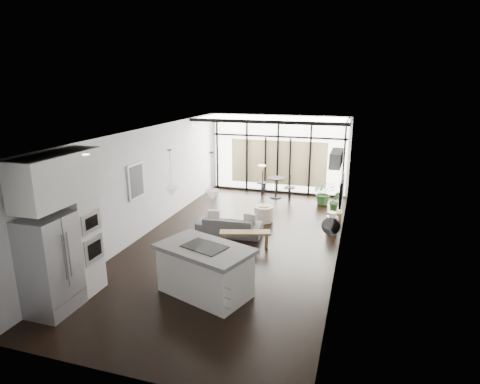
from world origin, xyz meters
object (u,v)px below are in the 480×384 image
Objects in this scene: console_bench at (245,239)px; tv at (342,191)px; island at (205,270)px; milk_can at (332,223)px; fridge at (50,265)px; pouf at (264,214)px; sofa at (229,223)px.

tv is (2.18, 1.19, 1.10)m from console_bench.
island is 4.44m from milk_can.
milk_can reaches higher than console_bench.
fridge reaches higher than console_bench.
fridge is 1.62× the size of tv.
console_bench is 1.95m from pouf.
milk_can is (1.97, 1.54, 0.10)m from console_bench.
tv reaches higher than pouf.
pouf is at bearing 168.37° from milk_can.
island reaches higher than console_bench.
console_bench is 1.13× the size of tv.
sofa is at bearing 119.29° from island.
tv is (0.21, -0.35, 1.00)m from milk_can.
fridge reaches higher than tv.
tv is at bearing -19.10° from pouf.
sofa reaches higher than pouf.
pouf is at bearing -118.88° from sofa.
milk_can is (4.41, 5.25, -0.59)m from fridge.
island is 4.34m from pouf.
sofa is at bearing -168.93° from tv.
island reaches higher than milk_can.
sofa is at bearing 67.35° from fridge.
fridge is 4.75m from sofa.
console_bench is at bearing 107.10° from island.
sofa is (-0.53, 3.03, -0.15)m from island.
island is 1.43× the size of console_bench.
island is at bearing -117.70° from milk_can.
pouf is (2.43, 5.66, -0.67)m from fridge.
island is 1.62× the size of tv.
sofa reaches higher than console_bench.
sofa is at bearing -115.24° from pouf.
tv reaches higher than sofa.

